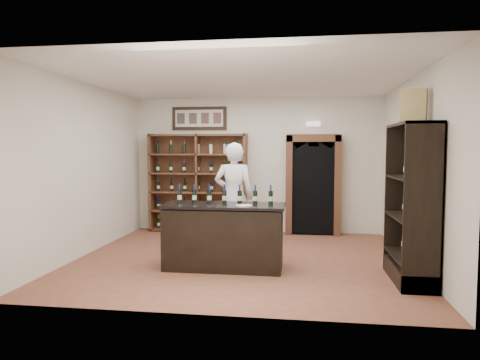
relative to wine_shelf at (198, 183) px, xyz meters
name	(u,v)px	position (x,y,z in m)	size (l,w,h in m)	color
floor	(242,259)	(1.30, -2.33, -1.10)	(5.50, 5.50, 0.00)	brown
ceiling	(242,79)	(1.30, -2.33, 1.90)	(5.50, 5.50, 0.00)	white
wall_back	(256,165)	(1.30, 0.17, 0.40)	(5.50, 0.04, 3.00)	silver
wall_left	(86,169)	(-1.45, -2.33, 0.40)	(0.04, 5.00, 3.00)	silver
wall_right	(414,171)	(4.05, -2.33, 0.40)	(0.04, 5.00, 3.00)	silver
wine_shelf	(198,183)	(0.00, 0.00, 0.00)	(2.20, 0.38, 2.20)	brown
framed_picture	(199,118)	(0.00, 0.14, 1.45)	(1.25, 0.04, 0.52)	black
arched_doorway	(313,182)	(2.55, 0.00, 0.04)	(1.17, 0.35, 2.17)	black
emergency_light	(314,124)	(2.55, 0.09, 1.30)	(0.30, 0.10, 0.10)	white
tasting_counter	(224,237)	(1.10, -2.93, -0.61)	(1.88, 0.78, 1.00)	black
counter_bottle_0	(180,196)	(0.38, -2.86, 0.01)	(0.07, 0.07, 0.30)	black
counter_bottle_1	(194,196)	(0.62, -2.86, 0.01)	(0.07, 0.07, 0.30)	black
counter_bottle_2	(209,197)	(0.86, -2.86, 0.01)	(0.07, 0.07, 0.30)	black
counter_bottle_3	(224,197)	(1.10, -2.86, 0.01)	(0.07, 0.07, 0.30)	black
counter_bottle_4	(240,197)	(1.34, -2.86, 0.01)	(0.07, 0.07, 0.30)	black
counter_bottle_5	(255,197)	(1.58, -2.86, 0.01)	(0.07, 0.07, 0.30)	black
counter_bottle_6	(271,198)	(1.82, -2.86, 0.01)	(0.07, 0.07, 0.30)	black
side_cabinet	(413,228)	(3.82, -3.23, -0.35)	(0.48, 1.20, 2.20)	black
shopkeeper	(234,197)	(1.07, -1.72, -0.11)	(0.72, 0.47, 1.97)	white
plate	(244,206)	(1.44, -3.14, -0.09)	(0.24, 0.24, 0.02)	beige
wine_crate	(414,106)	(3.83, -3.06, 1.34)	(0.35, 0.14, 0.49)	tan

